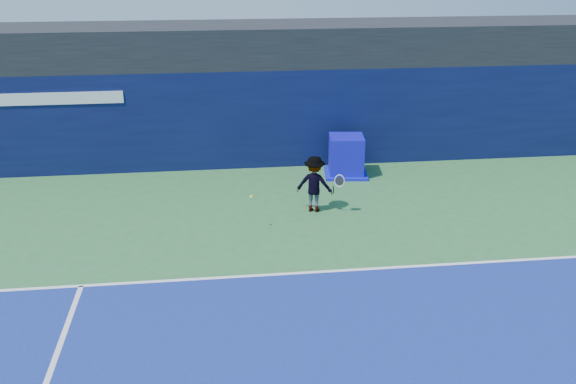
# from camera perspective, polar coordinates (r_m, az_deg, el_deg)

# --- Properties ---
(ground) EXTENTS (80.00, 80.00, 0.00)m
(ground) POSITION_cam_1_polar(r_m,az_deg,el_deg) (11.17, 6.06, -14.28)
(ground) COLOR #2F6935
(ground) RESTS_ON ground
(baseline) EXTENTS (24.00, 0.10, 0.01)m
(baseline) POSITION_cam_1_polar(r_m,az_deg,el_deg) (13.67, 3.27, -7.07)
(baseline) COLOR white
(baseline) RESTS_ON ground
(stadium_band) EXTENTS (36.00, 3.00, 1.20)m
(stadium_band) POSITION_cam_1_polar(r_m,az_deg,el_deg) (20.68, -0.76, 13.09)
(stadium_band) COLOR black
(stadium_band) RESTS_ON back_wall_assembly
(back_wall_assembly) EXTENTS (36.00, 1.03, 3.00)m
(back_wall_assembly) POSITION_cam_1_polar(r_m,az_deg,el_deg) (20.10, -0.43, 6.76)
(back_wall_assembly) COLOR #0A113B
(back_wall_assembly) RESTS_ON ground
(equipment_cart) EXTENTS (1.39, 1.39, 1.20)m
(equipment_cart) POSITION_cam_1_polar(r_m,az_deg,el_deg) (19.27, 5.18, 3.10)
(equipment_cart) COLOR #120CB1
(equipment_cart) RESTS_ON ground
(tennis_player) EXTENTS (1.27, 0.85, 1.47)m
(tennis_player) POSITION_cam_1_polar(r_m,az_deg,el_deg) (16.46, 2.37, 0.72)
(tennis_player) COLOR white
(tennis_player) RESTS_ON ground
(tennis_ball) EXTENTS (0.07, 0.07, 0.07)m
(tennis_ball) POSITION_cam_1_polar(r_m,az_deg,el_deg) (15.31, -3.28, -0.42)
(tennis_ball) COLOR #DFF41B
(tennis_ball) RESTS_ON ground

